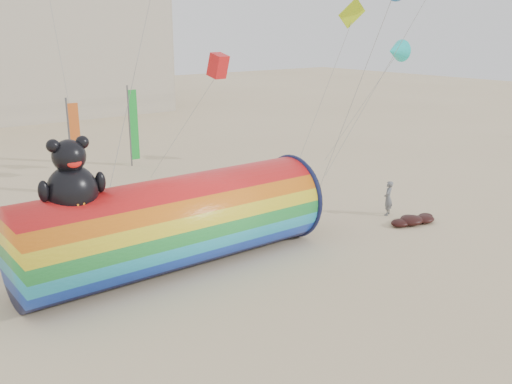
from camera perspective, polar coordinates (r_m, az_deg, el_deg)
ground at (r=22.04m, az=1.36°, el=-7.09°), size 160.00×160.00×0.00m
windsock_assembly at (r=21.34m, az=-8.12°, el=-2.85°), size 11.81×3.60×5.44m
kite_handler at (r=27.93m, az=13.07°, el=-0.61°), size 0.73×0.64×1.68m
fabric_bundle at (r=27.23m, az=15.46°, el=-2.70°), size 2.62×1.35×0.41m
festival_banners at (r=32.60m, az=-18.43°, el=4.61°), size 11.77×5.81×5.20m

